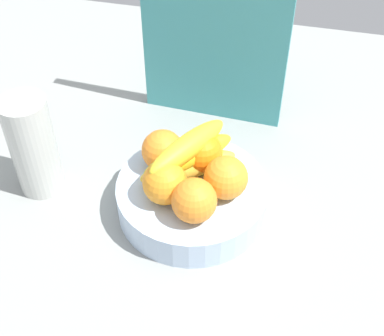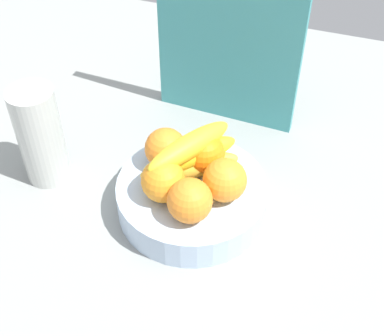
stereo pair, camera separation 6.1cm
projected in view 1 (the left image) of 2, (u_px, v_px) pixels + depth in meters
ground_plane at (206, 228)px, 91.33cm from camera, size 180.00×140.00×3.00cm
fruit_bowl at (192, 197)px, 90.66cm from camera, size 25.48×25.48×5.70cm
orange_front_left at (194, 201)px, 81.38cm from camera, size 7.15×7.15×7.15cm
orange_front_right at (226, 178)px, 84.90cm from camera, size 7.15×7.15×7.15cm
orange_center at (202, 152)px, 89.18cm from camera, size 7.15×7.15×7.15cm
orange_back_left at (163, 150)px, 89.49cm from camera, size 7.15×7.15×7.15cm
orange_back_right at (165, 183)px, 84.11cm from camera, size 7.15×7.15×7.15cm
banana_bunch at (188, 156)px, 87.52cm from camera, size 16.27×16.82×8.40cm
cutting_board at (214, 36)px, 99.08cm from camera, size 28.05×3.11×36.00cm
thermos_tumbler at (33, 146)px, 90.16cm from camera, size 7.89×7.89×18.74cm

